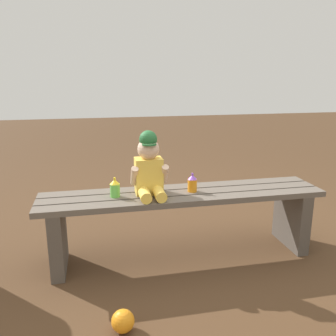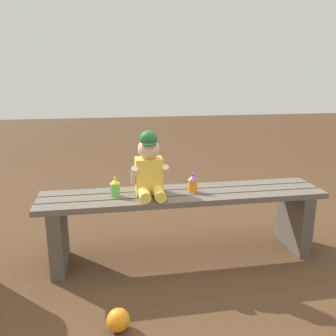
% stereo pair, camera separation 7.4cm
% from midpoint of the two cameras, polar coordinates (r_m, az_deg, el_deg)
% --- Properties ---
extents(ground_plane, '(16.00, 16.00, 0.00)m').
position_cam_midpoint_polar(ground_plane, '(2.50, 3.20, -13.71)').
color(ground_plane, '#4C331E').
extents(park_bench, '(1.83, 0.36, 0.45)m').
position_cam_midpoint_polar(park_bench, '(2.37, 3.31, -7.00)').
color(park_bench, '#60564C').
rests_on(park_bench, ground_plane).
extents(child_figure, '(0.23, 0.27, 0.40)m').
position_cam_midpoint_polar(child_figure, '(2.23, -2.05, 0.15)').
color(child_figure, '#F2C64C').
rests_on(child_figure, park_bench).
extents(sippy_cup_left, '(0.06, 0.06, 0.12)m').
position_cam_midpoint_polar(sippy_cup_left, '(2.24, -7.46, -3.07)').
color(sippy_cup_left, '#66CC4C').
rests_on(sippy_cup_left, park_bench).
extents(sippy_cup_right, '(0.06, 0.06, 0.12)m').
position_cam_midpoint_polar(sippy_cup_right, '(2.31, 4.89, -2.43)').
color(sippy_cup_right, orange).
rests_on(sippy_cup_right, park_bench).
extents(toy_ball, '(0.11, 0.11, 0.11)m').
position_cam_midpoint_polar(toy_ball, '(1.86, -6.69, -22.87)').
color(toy_ball, orange).
rests_on(toy_ball, ground_plane).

